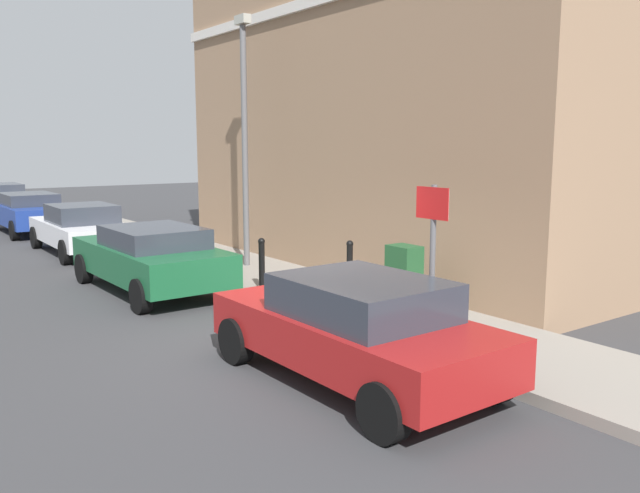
{
  "coord_description": "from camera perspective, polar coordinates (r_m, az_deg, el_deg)",
  "views": [
    {
      "loc": [
        -5.33,
        -7.86,
        2.99
      ],
      "look_at": [
        1.35,
        1.36,
        1.2
      ],
      "focal_mm": 36.51,
      "sensor_mm": 36.0,
      "label": 1
    }
  ],
  "objects": [
    {
      "name": "lamppost",
      "position": [
        15.33,
        -6.63,
        10.04
      ],
      "size": [
        0.2,
        0.44,
        5.72
      ],
      "color": "#59595B",
      "rests_on": "sidewalk"
    },
    {
      "name": "ground",
      "position": [
        9.96,
        -1.71,
        -8.54
      ],
      "size": [
        80.0,
        80.0,
        0.0
      ],
      "primitive_type": "plane",
      "color": "#38383A"
    },
    {
      "name": "car_green",
      "position": [
        13.72,
        -14.58,
        -0.86
      ],
      "size": [
        2.02,
        4.38,
        1.35
      ],
      "rotation": [
        0.0,
        0.0,
        1.59
      ],
      "color": "#195933",
      "rests_on": "ground"
    },
    {
      "name": "street_sign",
      "position": [
        9.08,
        9.82,
        0.39
      ],
      "size": [
        0.08,
        0.6,
        2.3
      ],
      "color": "#59595B",
      "rests_on": "sidewalk"
    },
    {
      "name": "car_white",
      "position": [
        19.15,
        -20.2,
        1.54
      ],
      "size": [
        1.92,
        4.31,
        1.37
      ],
      "rotation": [
        0.0,
        0.0,
        1.57
      ],
      "color": "silver",
      "rests_on": "ground"
    },
    {
      "name": "utility_cabinet",
      "position": [
        11.2,
        7.35,
        -3.05
      ],
      "size": [
        0.46,
        0.61,
        1.15
      ],
      "color": "#1E4C28",
      "rests_on": "sidewalk"
    },
    {
      "name": "car_blue",
      "position": [
        24.31,
        -24.14,
        2.82
      ],
      "size": [
        1.93,
        4.46,
        1.36
      ],
      "rotation": [
        0.0,
        0.0,
        1.58
      ],
      "color": "navy",
      "rests_on": "ground"
    },
    {
      "name": "bollard_far_kerb",
      "position": [
        12.8,
        -5.13,
        -1.39
      ],
      "size": [
        0.14,
        0.14,
        1.04
      ],
      "color": "black",
      "rests_on": "sidewalk"
    },
    {
      "name": "bollard_near_cabinet",
      "position": [
        12.45,
        2.62,
        -1.66
      ],
      "size": [
        0.14,
        0.14,
        1.04
      ],
      "color": "black",
      "rests_on": "sidewalk"
    },
    {
      "name": "sidewalk",
      "position": [
        15.96,
        -7.83,
        -1.68
      ],
      "size": [
        2.35,
        30.0,
        0.15
      ],
      "primitive_type": "cube",
      "color": "gray",
      "rests_on": "ground"
    },
    {
      "name": "corner_building",
      "position": [
        17.22,
        10.06,
        15.3
      ],
      "size": [
        7.52,
        12.18,
        9.88
      ],
      "color": "#937256",
      "rests_on": "ground"
    },
    {
      "name": "car_red",
      "position": [
        8.23,
        3.12,
        -7.07
      ],
      "size": [
        1.96,
        4.14,
        1.37
      ],
      "rotation": [
        0.0,
        0.0,
        1.59
      ],
      "color": "maroon",
      "rests_on": "ground"
    },
    {
      "name": "car_silver",
      "position": [
        29.52,
        -26.26,
        3.64
      ],
      "size": [
        1.86,
        4.39,
        1.43
      ],
      "rotation": [
        0.0,
        0.0,
        1.56
      ],
      "color": "#B7B7BC",
      "rests_on": "ground"
    }
  ]
}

